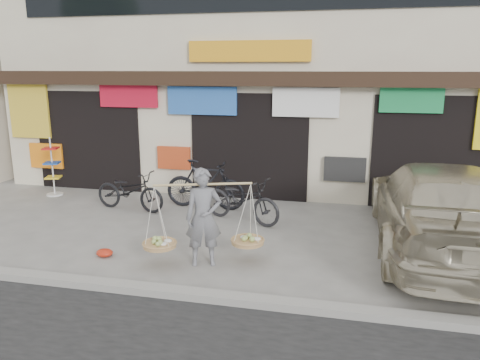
% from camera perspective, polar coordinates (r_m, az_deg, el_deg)
% --- Properties ---
extents(ground, '(70.00, 70.00, 0.00)m').
position_cam_1_polar(ground, '(8.97, -3.50, -8.16)').
color(ground, gray).
rests_on(ground, ground).
extents(kerb, '(70.00, 0.25, 0.12)m').
position_cam_1_polar(kerb, '(7.21, -8.04, -13.40)').
color(kerb, gray).
rests_on(kerb, ground).
extents(shophouse_block, '(14.00, 6.32, 7.00)m').
position_cam_1_polar(shophouse_block, '(14.60, 3.53, 14.05)').
color(shophouse_block, beige).
rests_on(shophouse_block, ground).
extents(street_vendor, '(1.99, 1.04, 1.69)m').
position_cam_1_polar(street_vendor, '(7.98, -4.46, -4.99)').
color(street_vendor, slate).
rests_on(street_vendor, ground).
extents(bike_0, '(1.90, 0.92, 0.96)m').
position_cam_1_polar(bike_0, '(11.37, -13.28, -1.26)').
color(bike_0, black).
rests_on(bike_0, ground).
extents(bike_1, '(2.00, 0.66, 1.19)m').
position_cam_1_polar(bike_1, '(11.20, -4.28, -0.55)').
color(bike_1, black).
rests_on(bike_1, ground).
extents(bike_2, '(2.02, 1.32, 1.01)m').
position_cam_1_polar(bike_2, '(10.23, 0.21, -2.40)').
color(bike_2, black).
rests_on(bike_2, ground).
extents(suv, '(2.37, 5.69, 1.64)m').
position_cam_1_polar(suv, '(9.37, 23.27, -3.01)').
color(suv, beige).
rests_on(suv, ground).
extents(display_rack, '(0.46, 0.46, 1.55)m').
position_cam_1_polar(display_rack, '(13.29, -21.85, 0.90)').
color(display_rack, silver).
rests_on(display_rack, ground).
extents(red_bag, '(0.31, 0.25, 0.14)m').
position_cam_1_polar(red_bag, '(8.85, -16.18, -8.52)').
color(red_bag, red).
rests_on(red_bag, ground).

